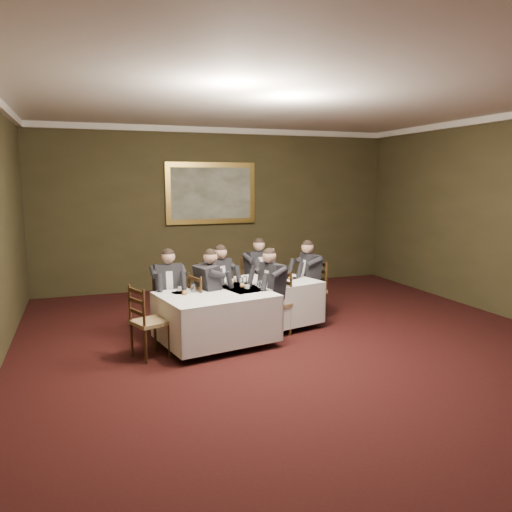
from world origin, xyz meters
TOP-DOWN VIEW (x-y plane):
  - ground at (0.00, 0.00)m, footprint 10.00×10.00m
  - ceiling at (0.00, 0.00)m, footprint 8.00×10.00m
  - back_wall at (0.00, 5.00)m, footprint 8.00×0.10m
  - crown_molding at (0.00, 0.00)m, footprint 8.00×10.00m
  - table_main at (-0.22, 1.65)m, footprint 1.91×1.63m
  - table_second at (-1.16, 1.04)m, footprint 1.78×1.49m
  - chair_main_backleft at (-0.86, 2.36)m, footprint 0.53×0.52m
  - chair_main_backright at (-0.01, 2.58)m, footprint 0.55×0.53m
  - diner_main_backright at (-0.01, 2.57)m, footprint 0.53×0.58m
  - chair_main_endleft at (-1.23, 1.39)m, footprint 0.52×0.53m
  - diner_main_endleft at (-1.22, 1.39)m, footprint 0.57×0.51m
  - chair_main_endright at (0.79, 1.91)m, footprint 0.43×0.45m
  - diner_main_endright at (0.77, 1.91)m, footprint 0.49×0.43m
  - chair_sec_backleft at (-1.73, 1.75)m, footprint 0.45×0.43m
  - diner_sec_backleft at (-1.73, 1.74)m, footprint 0.43×0.49m
  - chair_sec_backright at (-0.91, 1.91)m, footprint 0.58×0.57m
  - diner_sec_backright at (-0.90, 1.90)m, footprint 0.56×0.60m
  - chair_sec_endright at (-0.18, 1.23)m, footprint 0.53×0.54m
  - diner_sec_endright at (-0.20, 1.23)m, footprint 0.57×0.52m
  - chair_sec_endleft at (-2.14, 0.84)m, footprint 0.56×0.57m
  - centerpiece at (-0.26, 1.53)m, footprint 0.27×0.25m
  - candlestick at (-0.03, 1.67)m, footprint 0.08×0.08m
  - place_setting_table_main at (-0.68, 1.90)m, footprint 0.33×0.31m
  - place_setting_table_second at (-1.59, 1.31)m, footprint 0.33×0.31m
  - painting at (-0.22, 4.94)m, footprint 1.99×0.09m

SIDE VIEW (x-z plane):
  - ground at x=0.00m, z-range 0.00..0.00m
  - chair_main_backleft at x=-0.86m, z-range -0.22..0.78m
  - chair_main_backright at x=-0.01m, z-range -0.22..0.78m
  - chair_main_endleft at x=-1.23m, z-range -0.22..0.78m
  - chair_main_endright at x=0.79m, z-range -0.22..0.78m
  - chair_sec_backleft at x=-1.73m, z-range -0.22..0.78m
  - chair_sec_backright at x=-0.91m, z-range -0.22..0.78m
  - chair_sec_endright at x=-0.18m, z-range -0.22..0.78m
  - chair_sec_endleft at x=-2.14m, z-range -0.22..0.78m
  - table_second at x=-1.16m, z-range 0.12..0.78m
  - table_main at x=-0.22m, z-range 0.12..0.78m
  - diner_main_backright at x=-0.01m, z-range -0.16..1.19m
  - diner_main_endleft at x=-1.22m, z-range -0.16..1.19m
  - diner_main_endright at x=0.77m, z-range -0.16..1.19m
  - diner_sec_backleft at x=-1.73m, z-range -0.16..1.19m
  - diner_sec_backright at x=-0.90m, z-range -0.16..1.19m
  - diner_sec_endright at x=-0.20m, z-range -0.16..1.19m
  - place_setting_table_main at x=-0.68m, z-range 0.73..0.87m
  - place_setting_table_second at x=-1.59m, z-range 0.73..0.87m
  - centerpiece at x=-0.26m, z-range 0.77..1.03m
  - candlestick at x=-0.03m, z-range 0.69..1.23m
  - back_wall at x=0.00m, z-range 0.00..3.50m
  - painting at x=-0.22m, z-range 1.42..2.76m
  - crown_molding at x=0.00m, z-range 3.38..3.50m
  - ceiling at x=0.00m, z-range 3.45..3.55m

